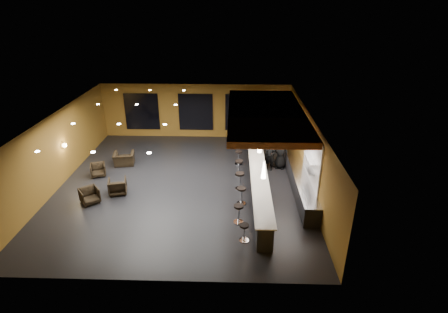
{
  "coord_description": "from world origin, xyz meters",
  "views": [
    {
      "loc": [
        2.48,
        -15.12,
        8.47
      ],
      "look_at": [
        2.0,
        0.5,
        1.3
      ],
      "focal_mm": 28.0,
      "sensor_mm": 36.0,
      "label": 1
    }
  ],
  "objects_px": {
    "armchair_d": "(124,159)",
    "bar_stool_5": "(239,156)",
    "staff_a": "(270,156)",
    "armchair_c": "(98,170)",
    "bar_counter": "(259,186)",
    "staff_c": "(281,153)",
    "column": "(255,127)",
    "pendant_2": "(257,126)",
    "bar_stool_4": "(239,166)",
    "pendant_1": "(260,145)",
    "bar_stool_0": "(244,230)",
    "armchair_a": "(90,196)",
    "prep_counter": "(300,183)",
    "staff_b": "(272,154)",
    "armchair_b": "(118,186)",
    "bar_stool_3": "(240,179)",
    "pendant_0": "(264,170)",
    "bar_stool_1": "(239,212)"
  },
  "relations": [
    {
      "from": "pendant_2",
      "to": "armchair_d",
      "type": "relative_size",
      "value": 0.64
    },
    {
      "from": "bar_stool_1",
      "to": "bar_stool_3",
      "type": "xyz_separation_m",
      "value": [
        0.08,
        2.75,
        0.03
      ]
    },
    {
      "from": "armchair_d",
      "to": "bar_stool_5",
      "type": "xyz_separation_m",
      "value": [
        6.3,
        0.25,
        0.16
      ]
    },
    {
      "from": "armchair_b",
      "to": "bar_stool_5",
      "type": "relative_size",
      "value": 1.01
    },
    {
      "from": "column",
      "to": "staff_a",
      "type": "bearing_deg",
      "value": -68.47
    },
    {
      "from": "prep_counter",
      "to": "bar_stool_4",
      "type": "xyz_separation_m",
      "value": [
        -2.89,
        1.51,
        0.11
      ]
    },
    {
      "from": "prep_counter",
      "to": "staff_c",
      "type": "relative_size",
      "value": 3.47
    },
    {
      "from": "column",
      "to": "bar_stool_1",
      "type": "height_order",
      "value": "column"
    },
    {
      "from": "bar_stool_0",
      "to": "bar_stool_5",
      "type": "xyz_separation_m",
      "value": [
        -0.16,
        6.68,
        0.05
      ]
    },
    {
      "from": "armchair_a",
      "to": "armchair_d",
      "type": "height_order",
      "value": "same"
    },
    {
      "from": "column",
      "to": "staff_b",
      "type": "xyz_separation_m",
      "value": [
        0.86,
        -1.62,
        -0.95
      ]
    },
    {
      "from": "armchair_a",
      "to": "armchair_c",
      "type": "distance_m",
      "value": 2.63
    },
    {
      "from": "staff_b",
      "to": "bar_stool_0",
      "type": "distance_m",
      "value": 6.54
    },
    {
      "from": "armchair_c",
      "to": "bar_stool_1",
      "type": "distance_m",
      "value": 8.21
    },
    {
      "from": "pendant_0",
      "to": "staff_a",
      "type": "distance_m",
      "value": 5.03
    },
    {
      "from": "staff_c",
      "to": "armchair_d",
      "type": "bearing_deg",
      "value": -163.53
    },
    {
      "from": "bar_counter",
      "to": "bar_stool_5",
      "type": "height_order",
      "value": "bar_counter"
    },
    {
      "from": "column",
      "to": "pendant_2",
      "type": "relative_size",
      "value": 5.0
    },
    {
      "from": "bar_counter",
      "to": "armchair_d",
      "type": "relative_size",
      "value": 7.32
    },
    {
      "from": "pendant_1",
      "to": "bar_stool_0",
      "type": "bearing_deg",
      "value": -100.97
    },
    {
      "from": "staff_c",
      "to": "bar_stool_5",
      "type": "relative_size",
      "value": 2.13
    },
    {
      "from": "column",
      "to": "staff_b",
      "type": "height_order",
      "value": "column"
    },
    {
      "from": "prep_counter",
      "to": "bar_counter",
      "type": "bearing_deg",
      "value": -165.96
    },
    {
      "from": "bar_counter",
      "to": "column",
      "type": "distance_m",
      "value": 4.77
    },
    {
      "from": "column",
      "to": "bar_stool_5",
      "type": "height_order",
      "value": "column"
    },
    {
      "from": "bar_stool_3",
      "to": "armchair_b",
      "type": "bearing_deg",
      "value": -174.34
    },
    {
      "from": "pendant_1",
      "to": "staff_a",
      "type": "xyz_separation_m",
      "value": [
        0.74,
        2.23,
        -1.55
      ]
    },
    {
      "from": "pendant_1",
      "to": "bar_stool_3",
      "type": "height_order",
      "value": "pendant_1"
    },
    {
      "from": "staff_a",
      "to": "armchair_d",
      "type": "relative_size",
      "value": 1.47
    },
    {
      "from": "bar_counter",
      "to": "bar_stool_5",
      "type": "xyz_separation_m",
      "value": [
        -0.9,
        3.34,
        0.02
      ]
    },
    {
      "from": "pendant_2",
      "to": "armchair_a",
      "type": "height_order",
      "value": "pendant_2"
    },
    {
      "from": "prep_counter",
      "to": "staff_c",
      "type": "height_order",
      "value": "staff_c"
    },
    {
      "from": "bar_stool_3",
      "to": "bar_stool_5",
      "type": "relative_size",
      "value": 1.07
    },
    {
      "from": "staff_a",
      "to": "staff_b",
      "type": "height_order",
      "value": "staff_a"
    },
    {
      "from": "staff_a",
      "to": "armchair_c",
      "type": "distance_m",
      "value": 8.97
    },
    {
      "from": "staff_a",
      "to": "pendant_1",
      "type": "bearing_deg",
      "value": -85.98
    },
    {
      "from": "staff_c",
      "to": "bar_stool_1",
      "type": "bearing_deg",
      "value": -96.74
    },
    {
      "from": "column",
      "to": "pendant_2",
      "type": "height_order",
      "value": "column"
    },
    {
      "from": "bar_counter",
      "to": "bar_stool_4",
      "type": "xyz_separation_m",
      "value": [
        -0.89,
        2.01,
        0.04
      ]
    },
    {
      "from": "bar_counter",
      "to": "bar_stool_0",
      "type": "bearing_deg",
      "value": -102.56
    },
    {
      "from": "staff_c",
      "to": "bar_stool_4",
      "type": "distance_m",
      "value": 2.45
    },
    {
      "from": "pendant_1",
      "to": "armchair_b",
      "type": "distance_m",
      "value": 6.92
    },
    {
      "from": "armchair_b",
      "to": "bar_stool_3",
      "type": "height_order",
      "value": "bar_stool_3"
    },
    {
      "from": "prep_counter",
      "to": "bar_stool_0",
      "type": "xyz_separation_m",
      "value": [
        -2.75,
        -3.84,
        0.04
      ]
    },
    {
      "from": "pendant_1",
      "to": "bar_stool_3",
      "type": "relative_size",
      "value": 0.81
    },
    {
      "from": "bar_stool_4",
      "to": "prep_counter",
      "type": "bearing_deg",
      "value": -27.65
    },
    {
      "from": "bar_counter",
      "to": "bar_stool_4",
      "type": "relative_size",
      "value": 9.43
    },
    {
      "from": "bar_counter",
      "to": "staff_a",
      "type": "distance_m",
      "value": 2.84
    },
    {
      "from": "armchair_b",
      "to": "column",
      "type": "bearing_deg",
      "value": -159.33
    },
    {
      "from": "pendant_0",
      "to": "armchair_b",
      "type": "xyz_separation_m",
      "value": [
        -6.61,
        2.02,
        -1.98
      ]
    }
  ]
}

